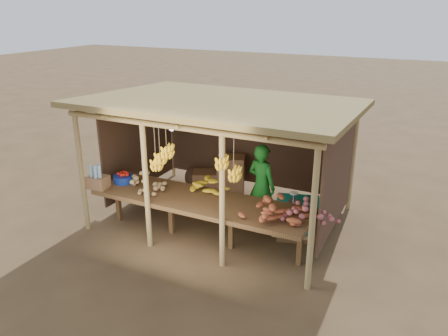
% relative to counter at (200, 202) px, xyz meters
% --- Properties ---
extents(ground, '(60.00, 60.00, 0.00)m').
position_rel_counter_xyz_m(ground, '(-0.00, 0.95, -0.74)').
color(ground, brown).
rests_on(ground, ground).
extents(stall_structure, '(4.70, 3.50, 2.43)m').
position_rel_counter_xyz_m(stall_structure, '(0.02, 0.98, 1.18)').
color(stall_structure, tan).
rests_on(stall_structure, ground).
extents(counter, '(3.90, 1.05, 0.80)m').
position_rel_counter_xyz_m(counter, '(0.00, 0.00, 0.00)').
color(counter, brown).
rests_on(counter, ground).
extents(potato_heap, '(0.97, 0.73, 0.36)m').
position_rel_counter_xyz_m(potato_heap, '(-1.14, -0.11, 0.24)').
color(potato_heap, tan).
rests_on(potato_heap, counter).
extents(sweet_potato_heap, '(1.11, 0.86, 0.36)m').
position_rel_counter_xyz_m(sweet_potato_heap, '(1.37, -0.15, 0.24)').
color(sweet_potato_heap, '#9F4929').
rests_on(sweet_potato_heap, counter).
extents(onion_heap, '(0.98, 0.68, 0.36)m').
position_rel_counter_xyz_m(onion_heap, '(1.90, -0.05, 0.24)').
color(onion_heap, '#AC5357').
rests_on(onion_heap, counter).
extents(banana_pile, '(0.76, 0.58, 0.35)m').
position_rel_counter_xyz_m(banana_pile, '(0.03, 0.43, 0.24)').
color(banana_pile, yellow).
rests_on(banana_pile, counter).
extents(tomato_basin, '(0.38, 0.38, 0.20)m').
position_rel_counter_xyz_m(tomato_basin, '(-1.66, 0.05, 0.14)').
color(tomato_basin, navy).
rests_on(tomato_basin, counter).
extents(bottle_box, '(0.38, 0.31, 0.45)m').
position_rel_counter_xyz_m(bottle_box, '(-1.90, -0.37, 0.23)').
color(bottle_box, brown).
rests_on(bottle_box, counter).
extents(vendor, '(0.67, 0.54, 1.60)m').
position_rel_counter_xyz_m(vendor, '(0.74, 1.02, 0.06)').
color(vendor, '#186C1E').
rests_on(vendor, ground).
extents(tarp_crate, '(0.89, 0.82, 0.89)m').
position_rel_counter_xyz_m(tarp_crate, '(1.48, 0.89, -0.37)').
color(tarp_crate, brown).
rests_on(tarp_crate, ground).
extents(carton_stack, '(1.31, 0.63, 0.90)m').
position_rel_counter_xyz_m(carton_stack, '(-0.52, 1.94, -0.34)').
color(carton_stack, brown).
rests_on(carton_stack, ground).
extents(burlap_sacks, '(0.74, 0.39, 0.52)m').
position_rel_counter_xyz_m(burlap_sacks, '(-1.21, 2.15, -0.51)').
color(burlap_sacks, '#4D3424').
rests_on(burlap_sacks, ground).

